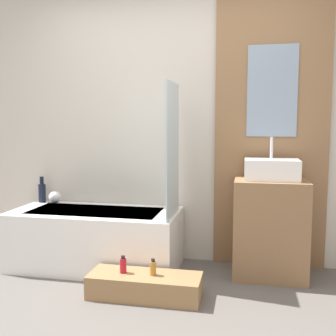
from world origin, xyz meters
TOP-DOWN VIEW (x-y plane):
  - wall_tiled_back at (0.00, 1.58)m, footprint 4.20×0.06m
  - wall_wood_accent at (0.88, 1.53)m, footprint 0.98×0.04m
  - bathtub at (-0.64, 1.19)m, footprint 1.49×0.69m
  - glass_shower_screen at (0.07, 1.12)m, footprint 0.01×0.52m
  - wooden_step_bench at (-0.05, 0.66)m, footprint 0.83×0.30m
  - vanity_cabinet at (0.88, 1.28)m, footprint 0.60×0.46m
  - sink at (0.88, 1.28)m, footprint 0.44×0.31m
  - vase_tall_dark at (-1.30, 1.45)m, footprint 0.07×0.07m
  - vase_round_light at (-1.15, 1.42)m, footprint 0.12×0.12m
  - bottle_soap_primary at (-0.21, 0.66)m, footprint 0.05×0.05m
  - bottle_soap_secondary at (0.01, 0.66)m, footprint 0.05×0.05m

SIDE VIEW (x-z plane):
  - wooden_step_bench at x=-0.05m, z-range 0.00..0.17m
  - bottle_soap_secondary at x=0.01m, z-range 0.17..0.29m
  - bottle_soap_primary at x=-0.21m, z-range 0.17..0.30m
  - bathtub at x=-0.64m, z-range 0.00..0.52m
  - vanity_cabinet at x=0.88m, z-range 0.00..0.82m
  - vase_round_light at x=-1.15m, z-range 0.51..0.63m
  - vase_tall_dark at x=-1.30m, z-range 0.49..0.75m
  - sink at x=0.88m, z-range 0.73..1.08m
  - glass_shower_screen at x=0.07m, z-range 0.51..1.62m
  - wall_tiled_back at x=0.00m, z-range 0.00..2.60m
  - wall_wood_accent at x=0.88m, z-range 0.01..2.61m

